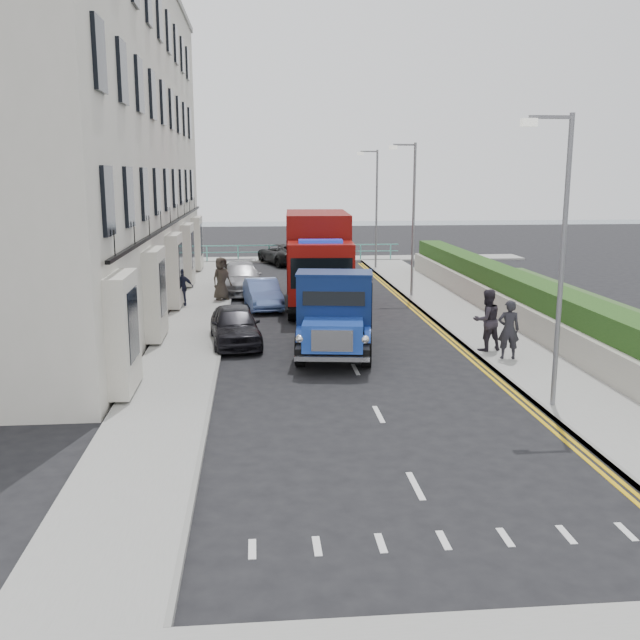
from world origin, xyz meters
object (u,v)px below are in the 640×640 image
Objects in this scene: parked_car_front at (235,325)px; bedford_lorry at (334,319)px; lamp_mid at (411,211)px; lamp_far at (375,202)px; red_lorry at (318,257)px; lamp_near at (558,246)px; pedestrian_east_near at (509,330)px.

bedford_lorry is at bearing -40.43° from parked_car_front.
lamp_far is (0.00, 10.00, 0.00)m from lamp_mid.
red_lorry reaches higher than parked_car_front.
lamp_near is 3.86× the size of pedestrian_east_near.
lamp_mid reaches higher than pedestrian_east_near.
lamp_far is 1.79× the size of parked_car_front.
pedestrian_east_near is at bearing -87.30° from lamp_mid.
parked_car_front is (-7.78, -8.53, -3.33)m from lamp_mid.
pedestrian_east_near is (0.55, -21.61, -2.97)m from lamp_far.
lamp_mid is 10.00m from lamp_far.
lamp_far is (0.00, 26.00, 0.00)m from lamp_near.
lamp_near is at bearing -69.90° from red_lorry.
red_lorry is (0.25, 8.89, 0.89)m from bedford_lorry.
red_lorry is at bearing 96.36° from bedford_lorry.
lamp_far is 21.82m from pedestrian_east_near.
lamp_mid reaches higher than red_lorry.
lamp_far reaches higher than pedestrian_east_near.
lamp_near is at bearing -40.86° from bedford_lorry.
lamp_mid is 1.79× the size of parked_car_front.
red_lorry is at bearing -158.05° from lamp_mid.
lamp_far is 1.18× the size of bedford_lorry.
lamp_mid is 0.90× the size of red_lorry.
pedestrian_east_near is at bearing -26.33° from parked_car_front.
lamp_mid is 1.00× the size of lamp_far.
red_lorry reaches higher than bedford_lorry.
lamp_far is at bearing 61.18° from parked_car_front.
pedestrian_east_near is at bearing 82.90° from lamp_near.
lamp_near and lamp_far have the same top height.
lamp_near is 15.01m from red_lorry.
lamp_mid and lamp_far have the same top height.
lamp_far is 3.86× the size of pedestrian_east_near.
parked_car_front is at bearing -112.76° from lamp_far.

